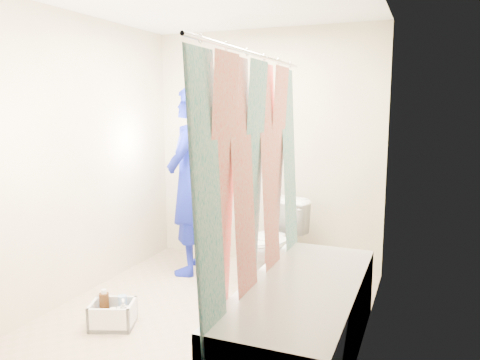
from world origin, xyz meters
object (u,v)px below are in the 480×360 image
at_px(toilet, 271,242).
at_px(plumber, 191,181).
at_px(bathtub, 302,317).
at_px(cleaning_caddy, 114,315).

height_order(toilet, plumber, plumber).
bearing_deg(bathtub, toilet, 116.90).
bearing_deg(cleaning_caddy, toilet, 37.75).
bearing_deg(toilet, plumber, -163.15).
relative_size(bathtub, cleaning_caddy, 4.56).
bearing_deg(cleaning_caddy, plumber, 70.29).
relative_size(bathtub, plumber, 0.96).
bearing_deg(toilet, bathtub, -47.62).
bearing_deg(plumber, bathtub, 43.74).
relative_size(toilet, plumber, 0.42).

